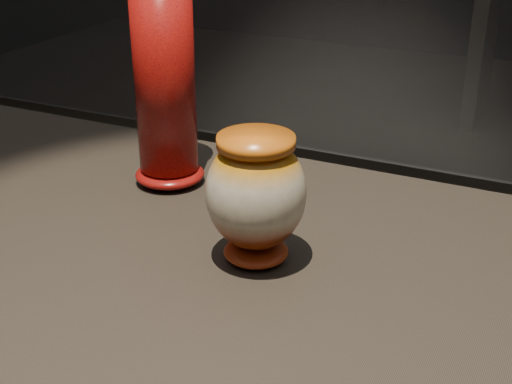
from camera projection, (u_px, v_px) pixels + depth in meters
main_vase at (256, 194)px, 0.95m from camera, size 0.14×0.14×0.18m
tall_vase at (165, 80)px, 1.15m from camera, size 0.14×0.14×0.38m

